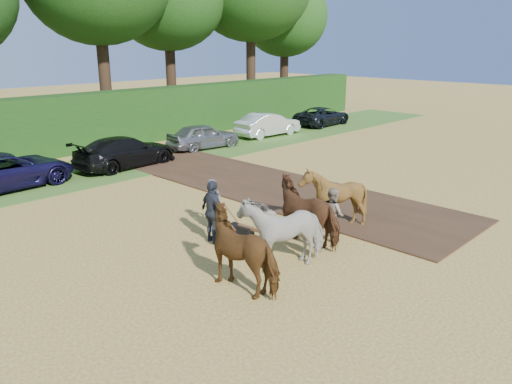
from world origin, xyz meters
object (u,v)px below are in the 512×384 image
(parked_cars, at_px, (126,150))
(spectator_near, at_px, (332,214))
(spectator_far, at_px, (213,212))
(plough_team, at_px, (294,219))

(parked_cars, bearing_deg, spectator_near, -93.73)
(spectator_far, xyz_separation_m, plough_team, (1.14, -2.08, 0.01))
(plough_team, relative_size, parked_cars, 0.17)
(spectator_near, bearing_deg, plough_team, 105.39)
(plough_team, bearing_deg, spectator_near, -8.02)
(spectator_near, bearing_deg, parked_cars, 19.67)
(spectator_near, relative_size, spectator_far, 0.84)
(spectator_near, xyz_separation_m, spectator_far, (-2.63, 2.29, 0.15))
(spectator_near, xyz_separation_m, parked_cars, (0.81, 12.48, -0.08))
(spectator_near, distance_m, spectator_far, 3.49)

